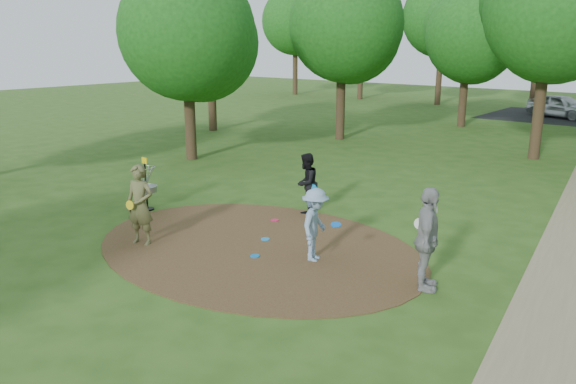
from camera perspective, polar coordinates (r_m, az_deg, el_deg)
The scene contains 13 objects.
ground at distance 13.37m, azimuth -3.25°, elevation -5.60°, with size 100.00×100.00×0.00m, color #2D5119.
dirt_clearing at distance 13.36m, azimuth -3.25°, elevation -5.56°, with size 8.40×8.40×0.02m, color #47301C.
footpath at distance 12.34m, azimuth 27.16°, elevation -9.10°, with size 2.00×40.00×0.01m, color #8C7A5B.
player_observer_with_disc at distance 13.70m, azimuth -14.80°, elevation -1.30°, with size 0.82×0.67×1.94m.
player_throwing_with_disc at distance 12.31m, azimuth 2.79°, elevation -3.36°, with size 1.19×1.20×1.64m.
player_walking_with_disc at distance 15.78m, azimuth 1.86°, elevation 0.90°, with size 0.79×0.93×1.71m.
player_waiting_with_disc at distance 11.13m, azimuth 13.95°, elevation -4.69°, with size 0.95×1.31×2.06m.
disc_ground_cyan at distance 13.79m, azimuth -2.32°, elevation -4.80°, with size 0.22×0.22×0.02m, color #1A88D6.
disc_ground_blue at distance 12.75m, azimuth -3.38°, elevation -6.50°, with size 0.22×0.22×0.02m, color blue.
disc_ground_red at distance 15.21m, azimuth -1.37°, elevation -2.88°, with size 0.22×0.22×0.02m, color #E1164B.
car_left at distance 40.13m, azimuth 26.02°, elevation 7.85°, with size 1.75×4.34×1.48m, color #ADB0B5.
disc_golf_basket at distance 16.52m, azimuth -14.26°, elevation 1.15°, with size 0.63×0.63×1.54m.
tree_ring at distance 19.50m, azimuth 23.06°, elevation 15.50°, with size 36.94×46.03×9.63m.
Camera 1 is at (8.43, -9.25, 4.70)m, focal length 35.00 mm.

